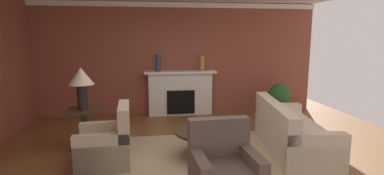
% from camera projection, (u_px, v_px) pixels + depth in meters
% --- Properties ---
extents(ground_plane, '(8.86, 8.86, 0.00)m').
position_uv_depth(ground_plane, '(190.00, 157.00, 5.00)').
color(ground_plane, brown).
extents(wall_fireplace, '(7.41, 0.12, 2.83)m').
position_uv_depth(wall_fireplace, '(174.00, 59.00, 7.65)').
color(wall_fireplace, brown).
rests_on(wall_fireplace, ground_plane).
extents(crown_moulding, '(7.41, 0.08, 0.12)m').
position_uv_depth(crown_moulding, '(173.00, 5.00, 7.35)').
color(crown_moulding, white).
extents(area_rug, '(3.55, 2.26, 0.01)m').
position_uv_depth(area_rug, '(205.00, 156.00, 5.03)').
color(area_rug, tan).
rests_on(area_rug, ground_plane).
extents(fireplace, '(1.80, 0.35, 1.13)m').
position_uv_depth(fireplace, '(180.00, 94.00, 7.62)').
color(fireplace, white).
rests_on(fireplace, ground_plane).
extents(sofa, '(1.19, 2.21, 0.85)m').
position_uv_depth(sofa, '(291.00, 133.00, 5.27)').
color(sofa, beige).
rests_on(sofa, ground_plane).
extents(armchair_near_window, '(0.84, 0.84, 0.95)m').
position_uv_depth(armchair_near_window, '(107.00, 146.00, 4.66)').
color(armchair_near_window, '#C1B293').
rests_on(armchair_near_window, ground_plane).
extents(armchair_facing_fireplace, '(0.83, 0.83, 0.95)m').
position_uv_depth(armchair_facing_fireplace, '(224.00, 174.00, 3.70)').
color(armchair_facing_fireplace, brown).
rests_on(armchair_facing_fireplace, ground_plane).
extents(coffee_table, '(1.00, 1.00, 0.45)m').
position_uv_depth(coffee_table, '(205.00, 137.00, 4.98)').
color(coffee_table, '#3D2D1E').
rests_on(coffee_table, ground_plane).
extents(side_table, '(0.56, 0.56, 0.70)m').
position_uv_depth(side_table, '(84.00, 125.00, 5.39)').
color(side_table, '#3D2D1E').
rests_on(side_table, ground_plane).
extents(table_lamp, '(0.44, 0.44, 0.75)m').
position_uv_depth(table_lamp, '(81.00, 80.00, 5.25)').
color(table_lamp, black).
rests_on(table_lamp, side_table).
extents(vase_mantel_left, '(0.11, 0.11, 0.43)m').
position_uv_depth(vase_mantel_left, '(158.00, 63.00, 7.35)').
color(vase_mantel_left, navy).
rests_on(vase_mantel_left, fireplace).
extents(vase_mantel_right, '(0.12, 0.12, 0.37)m').
position_uv_depth(vase_mantel_right, '(202.00, 63.00, 7.52)').
color(vase_mantel_right, '#B7892D').
rests_on(vase_mantel_right, fireplace).
extents(book_red_cover, '(0.27, 0.22, 0.03)m').
position_uv_depth(book_red_cover, '(213.00, 126.00, 5.13)').
color(book_red_cover, tan).
rests_on(book_red_cover, coffee_table).
extents(book_art_folio, '(0.28, 0.22, 0.05)m').
position_uv_depth(book_art_folio, '(204.00, 128.00, 4.88)').
color(book_art_folio, navy).
rests_on(book_art_folio, coffee_table).
extents(potted_plant, '(0.56, 0.56, 0.83)m').
position_uv_depth(potted_plant, '(279.00, 97.00, 7.43)').
color(potted_plant, '#BCB29E').
rests_on(potted_plant, ground_plane).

